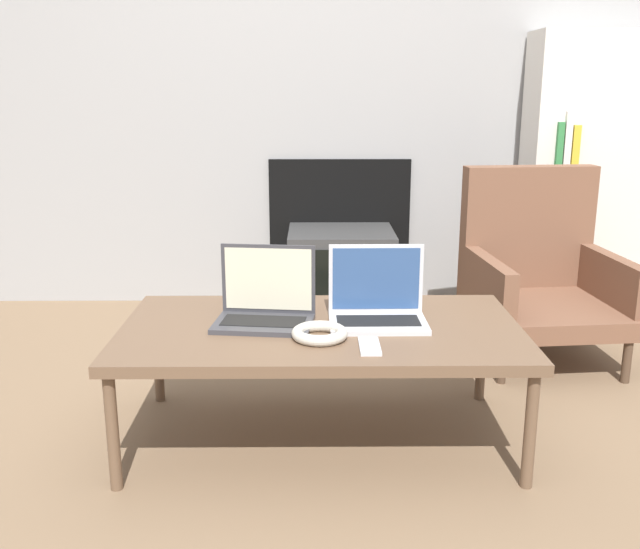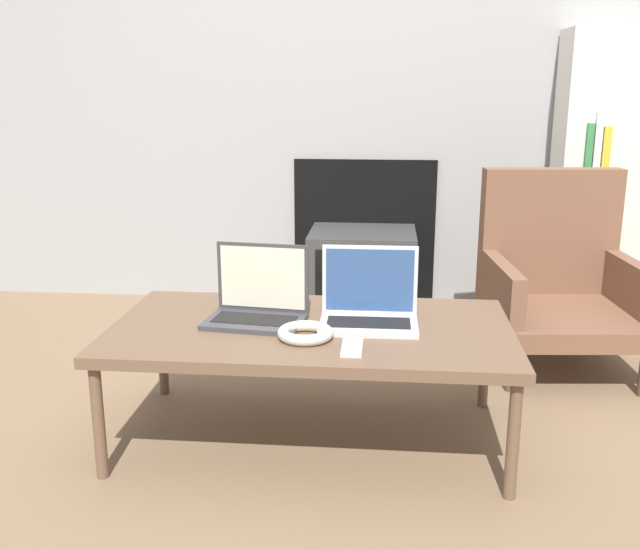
{
  "view_description": "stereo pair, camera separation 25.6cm",
  "coord_description": "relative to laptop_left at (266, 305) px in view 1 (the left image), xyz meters",
  "views": [
    {
      "loc": [
        -0.02,
        -2.08,
        1.14
      ],
      "look_at": [
        0.0,
        0.4,
        0.49
      ],
      "focal_mm": 40.0,
      "sensor_mm": 36.0,
      "label": 1
    },
    {
      "loc": [
        0.23,
        -2.07,
        1.14
      ],
      "look_at": [
        0.0,
        0.4,
        0.49
      ],
      "focal_mm": 40.0,
      "sensor_mm": 36.0,
      "label": 2
    }
  ],
  "objects": [
    {
      "name": "laptop_right",
      "position": [
        0.36,
        0.0,
        0.0
      ],
      "size": [
        0.31,
        0.21,
        0.25
      ],
      "rotation": [
        0.0,
        0.0,
        0.01
      ],
      "color": "silver",
      "rests_on": "table"
    },
    {
      "name": "wall_back",
      "position": [
        0.18,
        1.6,
        0.83
      ],
      "size": [
        7.0,
        0.08,
        2.6
      ],
      "color": "#999999",
      "rests_on": "ground_plane"
    },
    {
      "name": "tv",
      "position": [
        0.3,
        1.32,
        -0.24
      ],
      "size": [
        0.53,
        0.46,
        0.44
      ],
      "color": "#383838",
      "rests_on": "ground_plane"
    },
    {
      "name": "table",
      "position": [
        0.18,
        -0.04,
        -0.09
      ],
      "size": [
        1.29,
        0.7,
        0.4
      ],
      "color": "brown",
      "rests_on": "ground_plane"
    },
    {
      "name": "phone",
      "position": [
        0.32,
        -0.24,
        -0.05
      ],
      "size": [
        0.06,
        0.14,
        0.01
      ],
      "color": "silver",
      "rests_on": "table"
    },
    {
      "name": "bookshelf",
      "position": [
        1.6,
        1.4,
        0.25
      ],
      "size": [
        0.72,
        0.32,
        1.41
      ],
      "color": "silver",
      "rests_on": "ground_plane"
    },
    {
      "name": "ground_plane",
      "position": [
        0.18,
        -0.14,
        -0.46
      ],
      "size": [
        14.0,
        14.0,
        0.0
      ],
      "primitive_type": "plane",
      "color": "#7A6047"
    },
    {
      "name": "laptop_left",
      "position": [
        0.0,
        0.0,
        0.0
      ],
      "size": [
        0.33,
        0.24,
        0.25
      ],
      "rotation": [
        0.0,
        0.0,
        -0.12
      ],
      "color": "#38383D",
      "rests_on": "table"
    },
    {
      "name": "armchair",
      "position": [
        1.14,
        0.8,
        -0.09
      ],
      "size": [
        0.65,
        0.69,
        0.81
      ],
      "rotation": [
        0.0,
        0.0,
        0.09
      ],
      "color": "brown",
      "rests_on": "ground_plane"
    },
    {
      "name": "headphones",
      "position": [
        0.17,
        -0.16,
        -0.04
      ],
      "size": [
        0.17,
        0.17,
        0.03
      ],
      "color": "beige",
      "rests_on": "table"
    }
  ]
}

